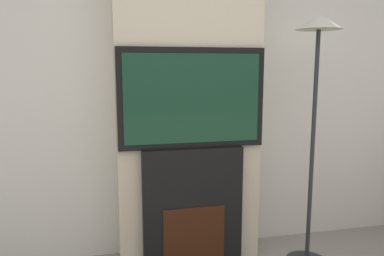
{
  "coord_description": "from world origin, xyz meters",
  "views": [
    {
      "loc": [
        -0.57,
        -0.85,
        1.46
      ],
      "look_at": [
        0.0,
        1.66,
        1.05
      ],
      "focal_mm": 35.0,
      "sensor_mm": 36.0,
      "label": 1
    }
  ],
  "objects": [
    {
      "name": "wall_back",
      "position": [
        0.0,
        2.03,
        1.35
      ],
      "size": [
        6.0,
        0.06,
        2.7
      ],
      "color": "silver",
      "rests_on": "ground_plane"
    },
    {
      "name": "fireplace",
      "position": [
        0.0,
        1.66,
        0.45
      ],
      "size": [
        0.72,
        0.15,
        0.91
      ],
      "color": "black",
      "rests_on": "ground_plane"
    },
    {
      "name": "floor_lamp",
      "position": [
        0.86,
        1.52,
        1.36
      ],
      "size": [
        0.31,
        0.31,
        1.82
      ],
      "color": "#262628",
      "rests_on": "ground_plane"
    },
    {
      "name": "television",
      "position": [
        0.0,
        1.66,
        1.25
      ],
      "size": [
        1.02,
        0.07,
        0.69
      ],
      "color": "black",
      "rests_on": "fireplace"
    },
    {
      "name": "chimney_breast",
      "position": [
        0.0,
        1.83,
        1.35
      ],
      "size": [
        1.04,
        0.34,
        2.7
      ],
      "color": "beige",
      "rests_on": "ground_plane"
    }
  ]
}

